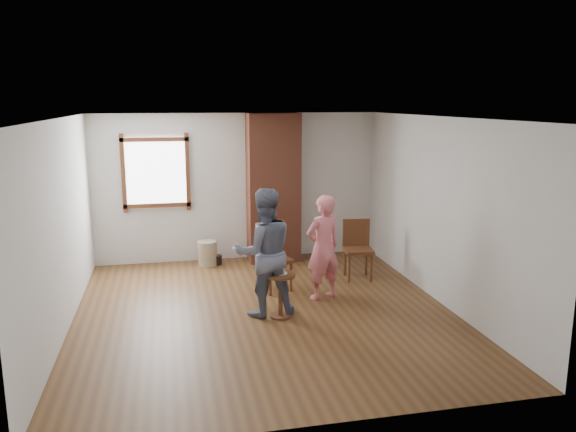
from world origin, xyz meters
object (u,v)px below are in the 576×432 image
object	(u,v)px
stoneware_crock	(207,253)
side_table	(280,288)
dining_chair_right	(357,246)
dining_chair_left	(272,255)
person_pink	(323,247)
man	(264,252)

from	to	relation	value
stoneware_crock	side_table	xyz separation A→B (m)	(0.77, -2.60, 0.19)
dining_chair_right	side_table	xyz separation A→B (m)	(-1.55, -1.42, -0.12)
dining_chair_left	dining_chair_right	distance (m)	1.47
dining_chair_right	person_pink	world-z (taller)	person_pink
side_table	person_pink	size ratio (longest dim) A/B	0.40
person_pink	man	bearing A→B (deg)	5.41
side_table	person_pink	bearing A→B (deg)	38.20
dining_chair_left	person_pink	bearing A→B (deg)	-60.25
stoneware_crock	person_pink	distance (m)	2.58
dining_chair_left	person_pink	distance (m)	0.88
person_pink	stoneware_crock	bearing A→B (deg)	-72.81
stoneware_crock	man	xyz separation A→B (m)	(0.58, -2.45, 0.64)
dining_chair_right	person_pink	distance (m)	1.19
man	person_pink	bearing A→B (deg)	-159.85
stoneware_crock	dining_chair_left	distance (m)	1.72
stoneware_crock	dining_chair_right	size ratio (longest dim) A/B	0.46
man	person_pink	size ratio (longest dim) A/B	1.13
dining_chair_right	man	bearing A→B (deg)	-137.02
dining_chair_right	man	size ratio (longest dim) A/B	0.55
dining_chair_left	dining_chair_right	bearing A→B (deg)	-7.98
dining_chair_right	man	distance (m)	2.17
stoneware_crock	man	bearing A→B (deg)	-76.63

